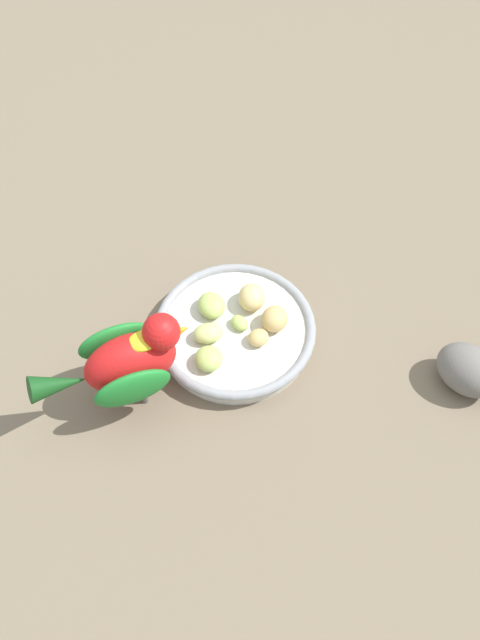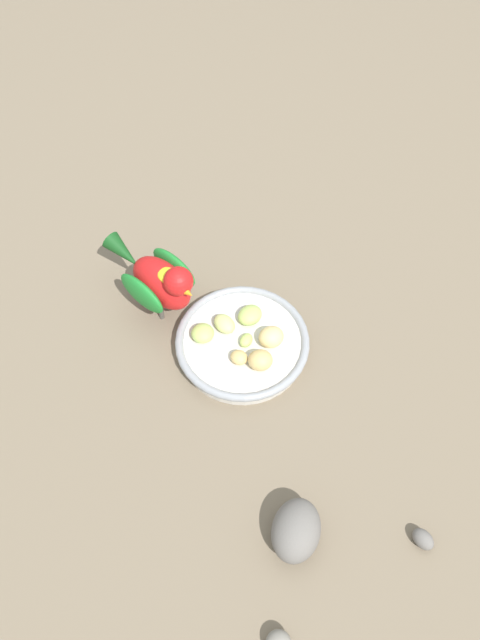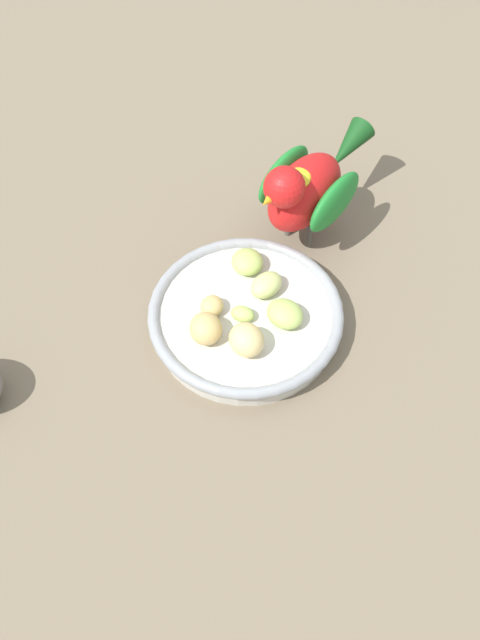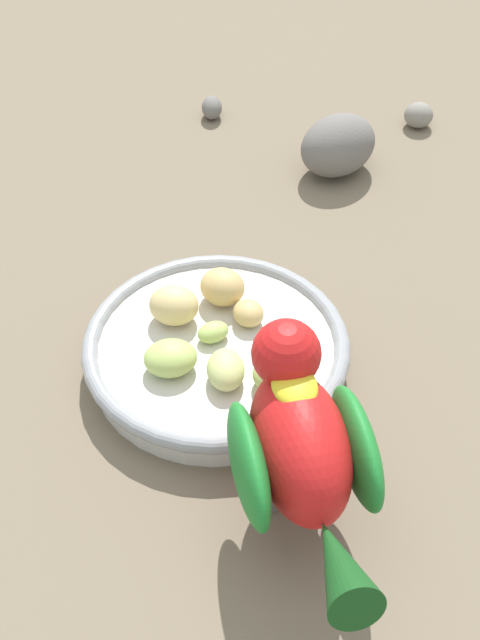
{
  "view_description": "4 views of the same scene",
  "coord_description": "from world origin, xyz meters",
  "px_view_note": "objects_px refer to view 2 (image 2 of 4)",
  "views": [
    {
      "loc": [
        0.42,
        -0.27,
        0.8
      ],
      "look_at": [
        -0.0,
        -0.0,
        0.06
      ],
      "focal_mm": 41.86,
      "sensor_mm": 36.0,
      "label": 1
    },
    {
      "loc": [
        0.39,
        0.24,
        0.78
      ],
      "look_at": [
        -0.02,
        -0.01,
        0.07
      ],
      "focal_mm": 33.47,
      "sensor_mm": 36.0,
      "label": 2
    },
    {
      "loc": [
        -0.22,
        0.4,
        0.65
      ],
      "look_at": [
        -0.02,
        0.03,
        0.05
      ],
      "focal_mm": 42.22,
      "sensor_mm": 36.0,
      "label": 3
    },
    {
      "loc": [
        -0.17,
        -0.42,
        0.49
      ],
      "look_at": [
        0.0,
        0.0,
        0.04
      ],
      "focal_mm": 48.02,
      "sensor_mm": 36.0,
      "label": 4
    }
  ],
  "objects_px": {
    "feeding_bowl": "(245,345)",
    "apple_piece_0": "(250,315)",
    "apple_piece_6": "(203,333)",
    "rock_large": "(296,530)",
    "apple_piece_2": "(271,337)",
    "pebble_0": "(423,539)",
    "apple_piece_1": "(246,340)",
    "apple_piece_3": "(260,360)",
    "apple_piece_4": "(239,357)",
    "apple_piece_5": "(224,324)",
    "parrot": "(160,280)"
  },
  "relations": [
    {
      "from": "feeding_bowl",
      "to": "apple_piece_0",
      "type": "xyz_separation_m",
      "value": [
        -0.04,
        -0.01,
        0.02
      ]
    },
    {
      "from": "feeding_bowl",
      "to": "rock_large",
      "type": "height_order",
      "value": "rock_large"
    },
    {
      "from": "apple_piece_0",
      "to": "apple_piece_1",
      "type": "bearing_deg",
      "value": 23.42
    },
    {
      "from": "apple_piece_6",
      "to": "rock_large",
      "type": "bearing_deg",
      "value": 55.11
    },
    {
      "from": "apple_piece_2",
      "to": "pebble_0",
      "type": "bearing_deg",
      "value": 64.46
    },
    {
      "from": "apple_piece_1",
      "to": "apple_piece_6",
      "type": "relative_size",
      "value": 0.72
    },
    {
      "from": "apple_piece_0",
      "to": "apple_piece_4",
      "type": "xyz_separation_m",
      "value": [
        0.07,
        0.02,
        -0.0
      ]
    },
    {
      "from": "apple_piece_1",
      "to": "pebble_0",
      "type": "relative_size",
      "value": 0.83
    },
    {
      "from": "apple_piece_1",
      "to": "apple_piece_6",
      "type": "distance_m",
      "value": 0.07
    },
    {
      "from": "apple_piece_5",
      "to": "feeding_bowl",
      "type": "bearing_deg",
      "value": 81.49
    },
    {
      "from": "apple_piece_3",
      "to": "parrot",
      "type": "bearing_deg",
      "value": -96.58
    },
    {
      "from": "apple_piece_0",
      "to": "pebble_0",
      "type": "distance_m",
      "value": 0.39
    },
    {
      "from": "feeding_bowl",
      "to": "apple_piece_4",
      "type": "xyz_separation_m",
      "value": [
        0.03,
        0.01,
        0.02
      ]
    },
    {
      "from": "apple_piece_0",
      "to": "apple_piece_4",
      "type": "relative_size",
      "value": 1.51
    },
    {
      "from": "feeding_bowl",
      "to": "apple_piece_2",
      "type": "height_order",
      "value": "apple_piece_2"
    },
    {
      "from": "apple_piece_4",
      "to": "rock_large",
      "type": "xyz_separation_m",
      "value": [
        0.17,
        0.19,
        -0.0
      ]
    },
    {
      "from": "apple_piece_3",
      "to": "apple_piece_4",
      "type": "xyz_separation_m",
      "value": [
        0.01,
        -0.03,
        -0.01
      ]
    },
    {
      "from": "rock_large",
      "to": "pebble_0",
      "type": "relative_size",
      "value": 2.7
    },
    {
      "from": "apple_piece_0",
      "to": "apple_piece_6",
      "type": "relative_size",
      "value": 1.13
    },
    {
      "from": "apple_piece_6",
      "to": "pebble_0",
      "type": "height_order",
      "value": "apple_piece_6"
    },
    {
      "from": "apple_piece_2",
      "to": "apple_piece_6",
      "type": "height_order",
      "value": "apple_piece_2"
    },
    {
      "from": "rock_large",
      "to": "apple_piece_3",
      "type": "bearing_deg",
      "value": -139.02
    },
    {
      "from": "apple_piece_0",
      "to": "parrot",
      "type": "xyz_separation_m",
      "value": [
        0.04,
        -0.13,
        0.04
      ]
    },
    {
      "from": "apple_piece_0",
      "to": "apple_piece_1",
      "type": "height_order",
      "value": "apple_piece_0"
    },
    {
      "from": "apple_piece_6",
      "to": "pebble_0",
      "type": "xyz_separation_m",
      "value": [
        0.1,
        0.4,
        -0.02
      ]
    },
    {
      "from": "apple_piece_0",
      "to": "apple_piece_4",
      "type": "distance_m",
      "value": 0.08
    },
    {
      "from": "apple_piece_6",
      "to": "pebble_0",
      "type": "distance_m",
      "value": 0.41
    },
    {
      "from": "apple_piece_0",
      "to": "apple_piece_2",
      "type": "height_order",
      "value": "apple_piece_2"
    },
    {
      "from": "feeding_bowl",
      "to": "apple_piece_3",
      "type": "xyz_separation_m",
      "value": [
        0.02,
        0.04,
        0.02
      ]
    },
    {
      "from": "parrot",
      "to": "rock_large",
      "type": "relative_size",
      "value": 2.37
    },
    {
      "from": "apple_piece_6",
      "to": "rock_large",
      "type": "xyz_separation_m",
      "value": [
        0.18,
        0.26,
        -0.01
      ]
    },
    {
      "from": "apple_piece_4",
      "to": "apple_piece_1",
      "type": "bearing_deg",
      "value": -167.48
    },
    {
      "from": "apple_piece_2",
      "to": "apple_piece_4",
      "type": "distance_m",
      "value": 0.06
    },
    {
      "from": "apple_piece_1",
      "to": "apple_piece_5",
      "type": "height_order",
      "value": "apple_piece_5"
    },
    {
      "from": "apple_piece_4",
      "to": "apple_piece_5",
      "type": "xyz_separation_m",
      "value": [
        -0.04,
        -0.05,
        0.0
      ]
    },
    {
      "from": "apple_piece_0",
      "to": "apple_piece_6",
      "type": "distance_m",
      "value": 0.08
    },
    {
      "from": "feeding_bowl",
      "to": "apple_piece_6",
      "type": "relative_size",
      "value": 5.88
    },
    {
      "from": "apple_piece_0",
      "to": "apple_piece_1",
      "type": "relative_size",
      "value": 1.59
    },
    {
      "from": "feeding_bowl",
      "to": "pebble_0",
      "type": "height_order",
      "value": "feeding_bowl"
    },
    {
      "from": "apple_piece_5",
      "to": "parrot",
      "type": "relative_size",
      "value": 0.2
    },
    {
      "from": "feeding_bowl",
      "to": "rock_large",
      "type": "xyz_separation_m",
      "value": [
        0.2,
        0.2,
        0.01
      ]
    },
    {
      "from": "apple_piece_0",
      "to": "apple_piece_3",
      "type": "relative_size",
      "value": 1.09
    },
    {
      "from": "feeding_bowl",
      "to": "apple_piece_1",
      "type": "relative_size",
      "value": 8.22
    },
    {
      "from": "apple_piece_1",
      "to": "parrot",
      "type": "height_order",
      "value": "parrot"
    },
    {
      "from": "apple_piece_4",
      "to": "feeding_bowl",
      "type": "bearing_deg",
      "value": -163.83
    },
    {
      "from": "apple_piece_3",
      "to": "apple_piece_5",
      "type": "distance_m",
      "value": 0.08
    },
    {
      "from": "apple_piece_4",
      "to": "parrot",
      "type": "relative_size",
      "value": 0.14
    },
    {
      "from": "apple_piece_4",
      "to": "pebble_0",
      "type": "relative_size",
      "value": 0.87
    },
    {
      "from": "apple_piece_5",
      "to": "apple_piece_4",
      "type": "bearing_deg",
      "value": 52.37
    },
    {
      "from": "apple_piece_2",
      "to": "apple_piece_6",
      "type": "relative_size",
      "value": 1.11
    }
  ]
}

